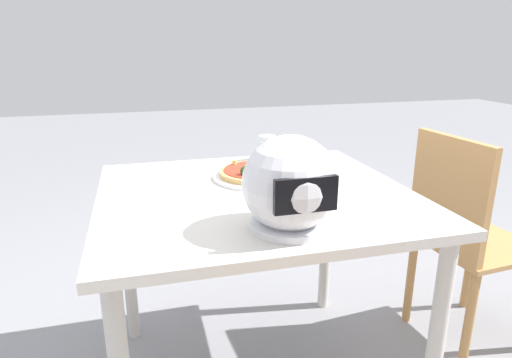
{
  "coord_description": "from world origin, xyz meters",
  "views": [
    {
      "loc": [
        0.36,
        1.33,
        1.24
      ],
      "look_at": [
        -0.02,
        -0.07,
        0.78
      ],
      "focal_mm": 30.96,
      "sensor_mm": 36.0,
      "label": 1
    }
  ],
  "objects": [
    {
      "name": "pizza_plate",
      "position": [
        -0.04,
        -0.15,
        0.77
      ],
      "size": [
        0.31,
        0.31,
        0.01
      ],
      "primitive_type": "cylinder",
      "color": "white",
      "rests_on": "dining_table"
    },
    {
      "name": "chair_side",
      "position": [
        -0.87,
        -0.03,
        0.51
      ],
      "size": [
        0.43,
        0.43,
        0.9
      ],
      "color": "#B7844C",
      "rests_on": "ground"
    },
    {
      "name": "motorcycle_helmet",
      "position": [
        -0.01,
        0.31,
        0.88
      ],
      "size": [
        0.25,
        0.25,
        0.25
      ],
      "color": "silver",
      "rests_on": "dining_table"
    },
    {
      "name": "drinking_glass",
      "position": [
        -0.15,
        -0.37,
        0.82
      ],
      "size": [
        0.07,
        0.07,
        0.1
      ],
      "primitive_type": "cylinder",
      "color": "silver",
      "rests_on": "dining_table"
    },
    {
      "name": "dining_table",
      "position": [
        0.0,
        0.0,
        0.67
      ],
      "size": [
        1.01,
        0.93,
        0.76
      ],
      "color": "beige",
      "rests_on": "ground"
    },
    {
      "name": "pizza",
      "position": [
        -0.04,
        -0.14,
        0.79
      ],
      "size": [
        0.27,
        0.27,
        0.05
      ],
      "color": "tan",
      "rests_on": "pizza_plate"
    }
  ]
}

